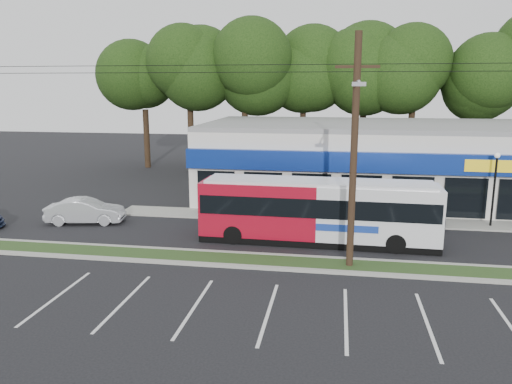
{
  "coord_description": "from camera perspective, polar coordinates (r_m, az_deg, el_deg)",
  "views": [
    {
      "loc": [
        2.33,
        -20.19,
        7.83
      ],
      "look_at": [
        -1.83,
        5.0,
        2.4
      ],
      "focal_mm": 35.0,
      "sensor_mm": 36.0,
      "label": 1
    }
  ],
  "objects": [
    {
      "name": "metrobus",
      "position": [
        25.46,
        7.08,
        -2.02
      ],
      "size": [
        11.98,
        2.77,
        3.21
      ],
      "rotation": [
        0.0,
        0.0,
        -0.02
      ],
      "color": "#A20C20",
      "rests_on": "ground"
    },
    {
      "name": "ground",
      "position": [
        21.78,
        2.64,
        -9.07
      ],
      "size": [
        120.0,
        120.0,
        0.0
      ],
      "primitive_type": "plane",
      "color": "black",
      "rests_on": "ground"
    },
    {
      "name": "pedestrian_a",
      "position": [
        29.61,
        13.45,
        -1.96
      ],
      "size": [
        0.69,
        0.52,
        1.69
      ],
      "primitive_type": "imported",
      "rotation": [
        0.0,
        0.0,
        3.35
      ],
      "color": "beige",
      "rests_on": "ground"
    },
    {
      "name": "curb_north",
      "position": [
        23.48,
        3.18,
        -7.3
      ],
      "size": [
        40.0,
        0.25,
        0.14
      ],
      "primitive_type": "cube",
      "color": "#9E9E93",
      "rests_on": "ground"
    },
    {
      "name": "strip_mall",
      "position": [
        36.61,
        14.27,
        3.51
      ],
      "size": [
        25.0,
        12.55,
        5.3
      ],
      "color": "silver",
      "rests_on": "ground"
    },
    {
      "name": "pedestrian_b",
      "position": [
        27.58,
        17.17,
        -3.39
      ],
      "size": [
        0.75,
        0.59,
        1.52
      ],
      "primitive_type": "imported",
      "rotation": [
        0.0,
        0.0,
        3.12
      ],
      "color": "beige",
      "rests_on": "ground"
    },
    {
      "name": "car_dark",
      "position": [
        29.73,
        15.82,
        -2.03
      ],
      "size": [
        5.16,
        2.5,
        1.7
      ],
      "primitive_type": "imported",
      "rotation": [
        0.0,
        0.0,
        1.47
      ],
      "color": "black",
      "rests_on": "ground"
    },
    {
      "name": "car_silver",
      "position": [
        30.62,
        -18.92,
        -2.07
      ],
      "size": [
        4.61,
        2.34,
        1.45
      ],
      "primitive_type": "imported",
      "rotation": [
        0.0,
        0.0,
        1.76
      ],
      "color": "#AEB0B6",
      "rests_on": "ground"
    },
    {
      "name": "utility_pole",
      "position": [
        21.26,
        10.71,
        5.28
      ],
      "size": [
        50.0,
        2.77,
        10.0
      ],
      "color": "black",
      "rests_on": "ground"
    },
    {
      "name": "sidewalk",
      "position": [
        30.33,
        14.12,
        -3.22
      ],
      "size": [
        32.0,
        2.2,
        0.1
      ],
      "primitive_type": "cube",
      "color": "#9E9E93",
      "rests_on": "ground"
    },
    {
      "name": "grass_strip",
      "position": [
        22.69,
        2.94,
        -8.03
      ],
      "size": [
        40.0,
        1.6,
        0.12
      ],
      "primitive_type": "cube",
      "color": "#293E19",
      "rests_on": "ground"
    },
    {
      "name": "tree_line",
      "position": [
        46.22,
        11.72,
        12.5
      ],
      "size": [
        46.76,
        6.76,
        11.83
      ],
      "color": "black",
      "rests_on": "ground"
    },
    {
      "name": "lamp_post",
      "position": [
        30.7,
        25.63,
        1.15
      ],
      "size": [
        0.3,
        0.3,
        4.25
      ],
      "color": "black",
      "rests_on": "ground"
    },
    {
      "name": "curb_south",
      "position": [
        21.89,
        2.69,
        -8.76
      ],
      "size": [
        40.0,
        0.25,
        0.14
      ],
      "primitive_type": "cube",
      "color": "#9E9E93",
      "rests_on": "ground"
    }
  ]
}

